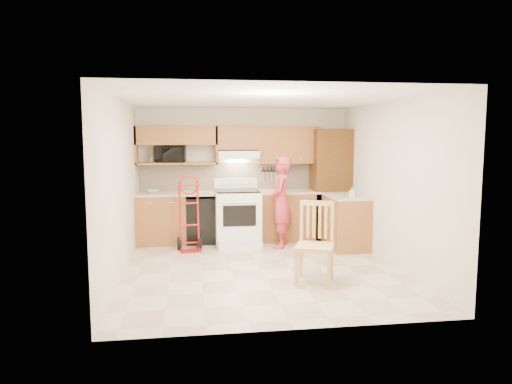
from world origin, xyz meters
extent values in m
cube|color=beige|center=(0.00, 0.00, -0.01)|extent=(4.00, 4.50, 0.02)
cube|color=white|center=(0.00, 0.00, 2.51)|extent=(4.00, 4.50, 0.02)
cube|color=beige|center=(0.00, 2.26, 1.25)|extent=(4.00, 0.02, 2.50)
cube|color=beige|center=(0.00, -2.26, 1.25)|extent=(4.00, 0.02, 2.50)
cube|color=beige|center=(-2.01, 0.00, 1.25)|extent=(0.02, 4.50, 2.50)
cube|color=beige|center=(2.01, 0.00, 1.25)|extent=(0.02, 4.50, 2.50)
cube|color=beige|center=(0.00, 2.23, 1.20)|extent=(3.92, 0.03, 0.55)
cube|color=brown|center=(-1.55, 1.95, 0.45)|extent=(0.90, 0.60, 0.90)
cube|color=black|center=(-0.80, 1.95, 0.42)|extent=(0.60, 0.60, 0.85)
cube|color=brown|center=(0.83, 1.95, 0.45)|extent=(1.14, 0.60, 0.90)
cube|color=beige|center=(-1.25, 1.95, 0.92)|extent=(1.50, 0.63, 0.04)
cube|color=beige|center=(0.83, 1.95, 0.92)|extent=(1.14, 0.63, 0.04)
cube|color=brown|center=(1.70, 1.15, 0.45)|extent=(0.60, 1.00, 0.90)
cube|color=beige|center=(1.70, 1.15, 0.92)|extent=(0.63, 1.00, 0.04)
cube|color=#553615|center=(1.65, 1.95, 1.05)|extent=(0.70, 0.60, 2.10)
cube|color=brown|center=(-1.25, 2.08, 1.98)|extent=(1.50, 0.33, 0.34)
cube|color=brown|center=(-1.25, 2.08, 1.47)|extent=(1.50, 0.33, 0.04)
cube|color=brown|center=(-0.12, 2.08, 1.94)|extent=(0.76, 0.33, 0.44)
cube|color=brown|center=(0.83, 2.08, 1.80)|extent=(1.14, 0.33, 0.70)
cube|color=white|center=(-0.12, 2.02, 1.63)|extent=(0.76, 0.46, 0.14)
imported|color=black|center=(-1.37, 2.08, 1.64)|extent=(0.59, 0.42, 0.31)
imported|color=#BB303D|center=(0.57, 1.35, 0.81)|extent=(0.52, 0.67, 1.63)
imported|color=white|center=(1.70, 0.87, 1.03)|extent=(0.08, 0.08, 0.17)
imported|color=white|center=(-1.68, 1.95, 0.97)|extent=(0.23, 0.23, 0.05)
camera|label=1|loc=(-1.05, -6.81, 1.98)|focal=33.31mm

